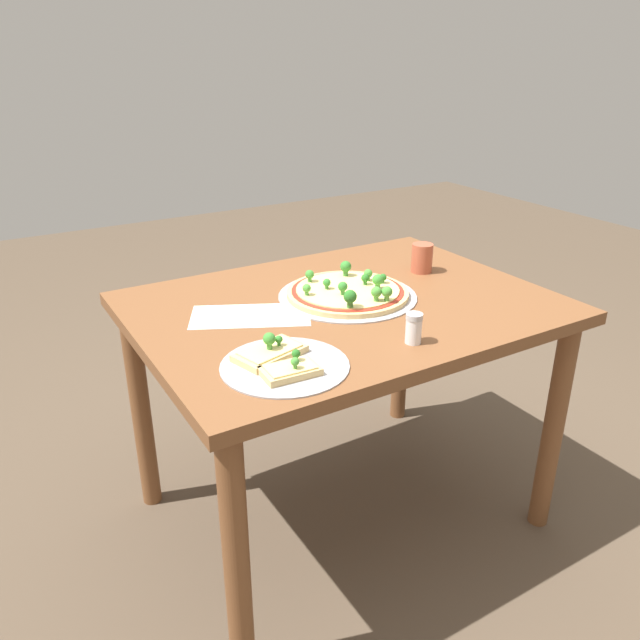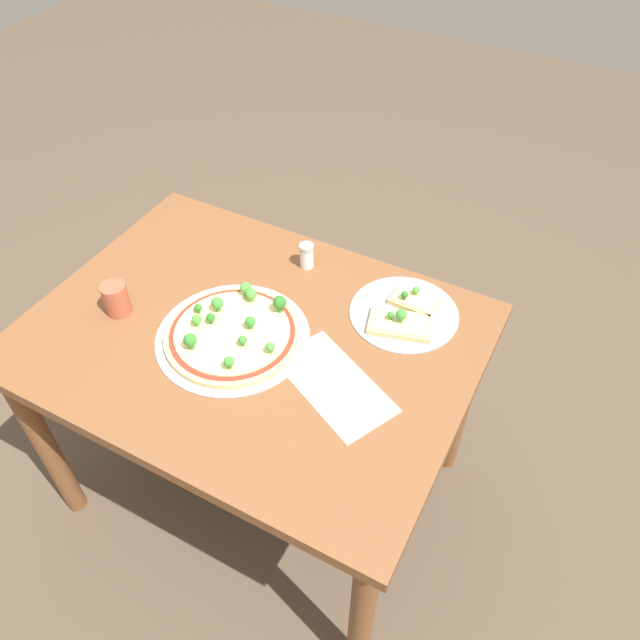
{
  "view_description": "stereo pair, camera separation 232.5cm",
  "coord_description": "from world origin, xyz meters",
  "views": [
    {
      "loc": [
        -0.89,
        -1.36,
        1.39
      ],
      "look_at": [
        -0.15,
        -0.11,
        0.76
      ],
      "focal_mm": 35.0,
      "sensor_mm": 36.0,
      "label": 1
    },
    {
      "loc": [
        -0.68,
        0.9,
        1.91
      ],
      "look_at": [
        -0.15,
        -0.11,
        0.76
      ],
      "focal_mm": 35.0,
      "sensor_mm": 36.0,
      "label": 2
    }
  ],
  "objects": [
    {
      "name": "ground_plane",
      "position": [
        0.0,
        0.0,
        0.0
      ],
      "size": [
        8.0,
        8.0,
        0.0
      ],
      "primitive_type": "plane",
      "color": "brown"
    },
    {
      "name": "dining_table",
      "position": [
        0.0,
        0.0,
        0.64
      ],
      "size": [
        1.15,
        0.86,
        0.74
      ],
      "color": "brown",
      "rests_on": "ground_plane"
    },
    {
      "name": "pizza_tray_whole",
      "position": [
        0.03,
        0.03,
        0.75
      ],
      "size": [
        0.4,
        0.4,
        0.07
      ],
      "color": "#A3A3A8",
      "rests_on": "dining_table"
    },
    {
      "name": "pizza_tray_slice",
      "position": [
        -0.33,
        -0.25,
        0.75
      ],
      "size": [
        0.29,
        0.29,
        0.06
      ],
      "color": "#A3A3A8",
      "rests_on": "dining_table"
    },
    {
      "name": "drinking_cup",
      "position": [
        0.35,
        0.09,
        0.78
      ],
      "size": [
        0.07,
        0.07,
        0.09
      ],
      "primitive_type": "cylinder",
      "color": "#AD5138",
      "rests_on": "dining_table"
    },
    {
      "name": "condiment_shaker",
      "position": [
        -0.0,
        -0.31,
        0.78
      ],
      "size": [
        0.04,
        0.04,
        0.08
      ],
      "color": "silver",
      "rests_on": "dining_table"
    },
    {
      "name": "paper_menu",
      "position": [
        -0.27,
        0.05,
        0.74
      ],
      "size": [
        0.35,
        0.28,
        0.0
      ],
      "primitive_type": "cube",
      "rotation": [
        0.0,
        0.0,
        -0.46
      ],
      "color": "silver",
      "rests_on": "dining_table"
    }
  ]
}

